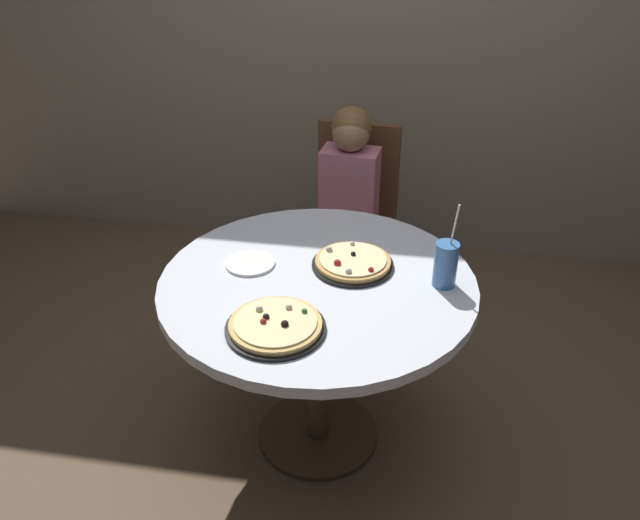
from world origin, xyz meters
TOP-DOWN VIEW (x-y plane):
  - ground_plane at (0.00, 0.00)m, footprint 8.00×8.00m
  - dining_table at (0.00, 0.00)m, footprint 1.11×1.11m
  - chair_wooden at (0.01, 0.99)m, footprint 0.44×0.44m
  - diner_child at (-0.01, 0.80)m, footprint 0.29×0.42m
  - pizza_veggie at (-0.08, -0.30)m, footprint 0.31×0.31m
  - pizza_cheese at (0.11, 0.11)m, footprint 0.29×0.29m
  - soda_cup at (0.43, 0.04)m, footprint 0.08×0.08m
  - plate_small at (-0.26, 0.06)m, footprint 0.18×0.18m

SIDE VIEW (x-z plane):
  - ground_plane at x=0.00m, z-range 0.00..0.00m
  - diner_child at x=-0.01m, z-range -0.06..1.02m
  - chair_wooden at x=0.01m, z-range 0.06..1.01m
  - dining_table at x=0.00m, z-range 0.26..1.01m
  - plate_small at x=-0.26m, z-range 0.75..0.76m
  - pizza_veggie at x=-0.08m, z-range 0.74..0.79m
  - pizza_cheese at x=0.11m, z-range 0.74..0.79m
  - soda_cup at x=0.43m, z-range 0.68..0.99m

